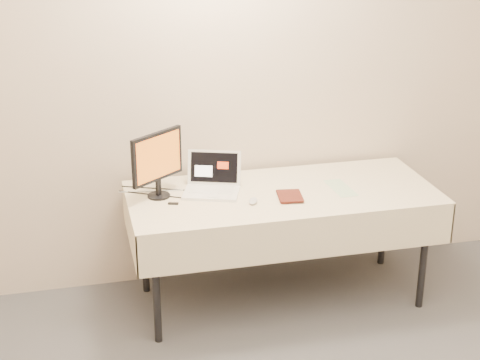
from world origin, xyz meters
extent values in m
cube|color=beige|center=(0.00, 2.50, 1.35)|extent=(4.00, 0.10, 2.70)
cylinder|color=black|center=(-0.82, 1.75, 0.34)|extent=(0.04, 0.04, 0.69)
cylinder|color=black|center=(0.82, 1.75, 0.34)|extent=(0.04, 0.04, 0.69)
cylinder|color=black|center=(-0.82, 2.34, 0.34)|extent=(0.04, 0.04, 0.69)
cylinder|color=black|center=(0.82, 2.34, 0.34)|extent=(0.04, 0.04, 0.69)
cube|color=gray|center=(0.00, 2.04, 0.71)|extent=(1.80, 0.75, 0.04)
cube|color=beige|center=(0.00, 2.04, 0.73)|extent=(1.86, 0.81, 0.01)
cube|color=beige|center=(0.00, 1.64, 0.60)|extent=(1.86, 0.01, 0.25)
cube|color=beige|center=(0.00, 2.45, 0.60)|extent=(1.86, 0.01, 0.25)
cube|color=beige|center=(-0.93, 2.04, 0.60)|extent=(0.01, 0.81, 0.25)
cube|color=beige|center=(0.93, 2.04, 0.60)|extent=(0.01, 0.81, 0.25)
cube|color=white|center=(-0.43, 2.11, 0.75)|extent=(0.38, 0.32, 0.02)
cube|color=white|center=(-0.38, 2.24, 0.86)|extent=(0.33, 0.17, 0.21)
cube|color=black|center=(-0.38, 2.24, 0.86)|extent=(0.28, 0.14, 0.18)
cylinder|color=black|center=(-0.74, 2.14, 0.74)|extent=(0.19, 0.19, 0.01)
cube|color=black|center=(-0.74, 2.14, 0.80)|extent=(0.03, 0.03, 0.10)
cube|color=black|center=(-0.74, 2.14, 0.99)|extent=(0.32, 0.26, 0.29)
cube|color=orange|center=(-0.74, 2.14, 0.99)|extent=(0.28, 0.21, 0.25)
imported|color=maroon|center=(-0.06, 1.95, 0.83)|extent=(0.14, 0.04, 0.19)
cube|color=black|center=(-0.46, 2.28, 0.76)|extent=(0.11, 0.07, 0.04)
cube|color=#FF170C|center=(-0.46, 2.26, 0.76)|extent=(0.07, 0.02, 0.02)
ellipsoid|color=silver|center=(-0.21, 1.92, 0.75)|extent=(0.08, 0.11, 0.02)
cube|color=#B6D6AA|center=(0.36, 2.02, 0.74)|extent=(0.13, 0.29, 0.00)
cube|color=black|center=(-0.67, 2.01, 0.74)|extent=(0.06, 0.03, 0.01)
camera|label=1|loc=(-1.21, -1.87, 2.43)|focal=55.00mm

